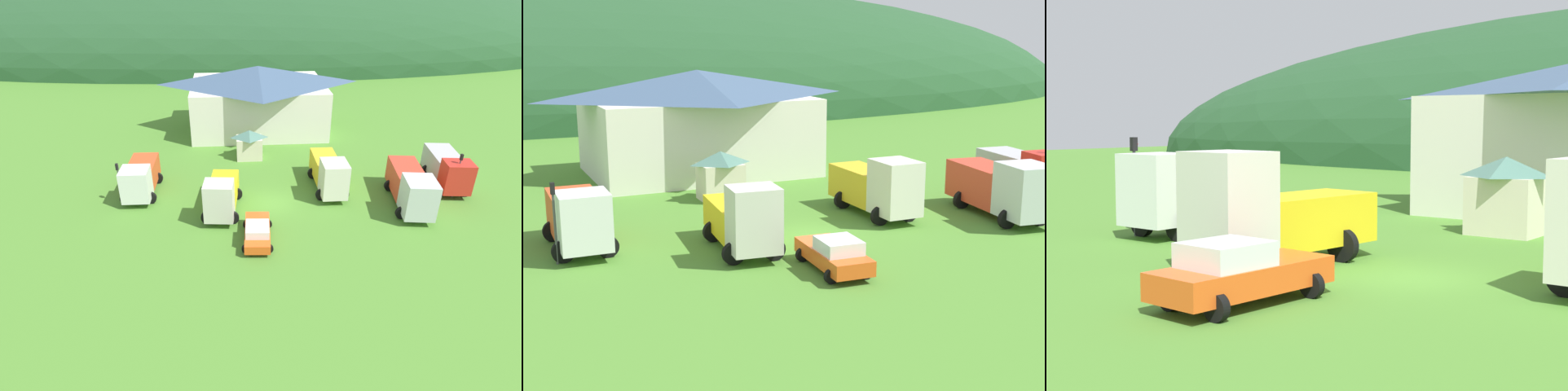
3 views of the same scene
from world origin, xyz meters
TOP-DOWN VIEW (x-y plane):
  - ground_plane at (0.00, 0.00)m, footprint 200.00×200.00m
  - forested_hill_backdrop at (0.00, 72.07)m, footprint 167.23×60.00m
  - depot_building at (-0.09, 19.38)m, footprint 17.42×12.41m
  - play_shed_cream at (-1.65, 10.10)m, footprint 2.94×2.28m
  - heavy_rig_white at (-11.93, 2.58)m, footprint 3.27×6.58m
  - flatbed_truck_yellow at (-4.54, -1.25)m, footprint 3.53×6.89m
  - heavy_rig_striped at (5.34, 2.15)m, footprint 3.05×7.31m
  - tow_truck_silver at (11.80, -1.24)m, footprint 3.91×8.46m
  - crane_truck_red at (16.73, 2.34)m, footprint 3.77×7.34m
  - service_pickup_orange at (-1.81, -5.65)m, footprint 2.56×5.03m
  - traffic_light_west at (-13.31, 0.74)m, footprint 0.20×0.32m
  - traffic_cone_near_pickup at (5.49, 4.63)m, footprint 0.36×0.36m

SIDE VIEW (x-z plane):
  - ground_plane at x=0.00m, z-range 0.00..0.00m
  - forested_hill_backdrop at x=0.00m, z-range -17.55..17.55m
  - traffic_cone_near_pickup at x=5.49m, z-range -0.31..0.31m
  - service_pickup_orange at x=-1.81m, z-range 0.00..1.66m
  - play_shed_cream at x=-1.65m, z-range 0.05..3.24m
  - flatbed_truck_yellow at x=-4.54m, z-range -0.12..3.60m
  - heavy_rig_white at x=-11.93m, z-range 0.06..3.42m
  - crane_truck_red at x=16.73m, z-range 0.07..3.45m
  - heavy_rig_striped at x=5.34m, z-range -0.01..3.67m
  - tow_truck_silver at x=11.80m, z-range 0.06..3.67m
  - traffic_light_west at x=-13.31m, z-range 0.46..4.43m
  - depot_building at x=-0.09m, z-range 0.12..7.98m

